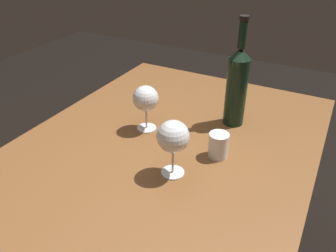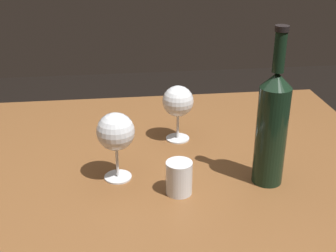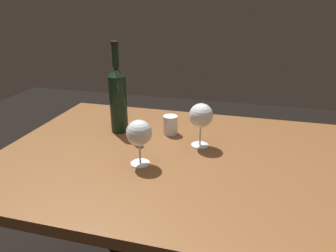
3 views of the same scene
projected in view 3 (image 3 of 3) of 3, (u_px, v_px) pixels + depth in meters
The scene contains 5 objects.
dining_table at pixel (179, 175), 1.13m from camera, with size 1.30×0.90×0.74m.
wine_glass_left at pixel (201, 116), 1.11m from camera, with size 0.09×0.09×0.17m.
wine_glass_right at pixel (139, 134), 0.98m from camera, with size 0.09×0.09×0.16m.
wine_bottle at pixel (118, 98), 1.24m from camera, with size 0.07×0.07×0.37m.
water_tumbler at pixel (170, 126), 1.25m from camera, with size 0.06×0.06×0.08m.
Camera 3 is at (0.21, -0.95, 1.25)m, focal length 32.35 mm.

